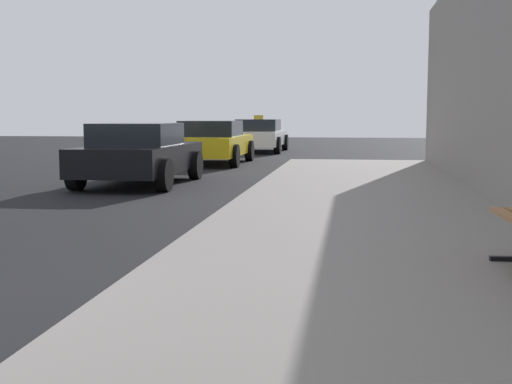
% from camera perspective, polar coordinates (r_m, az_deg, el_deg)
% --- Properties ---
extents(sidewalk, '(4.00, 32.00, 0.15)m').
position_cam_1_polar(sidewalk, '(4.10, 10.71, -13.02)').
color(sidewalk, gray).
rests_on(sidewalk, ground_plane).
extents(car_black, '(1.95, 4.02, 1.27)m').
position_cam_1_polar(car_black, '(14.26, -9.75, 3.20)').
color(car_black, black).
rests_on(car_black, ground_plane).
extents(car_yellow, '(2.00, 4.28, 1.27)m').
position_cam_1_polar(car_yellow, '(20.10, -3.68, 4.21)').
color(car_yellow, yellow).
rests_on(car_yellow, ground_plane).
extents(car_white, '(1.96, 4.42, 1.43)m').
position_cam_1_polar(car_white, '(26.61, 0.27, 4.78)').
color(car_white, white).
rests_on(car_white, ground_plane).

